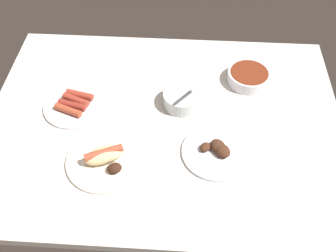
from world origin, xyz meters
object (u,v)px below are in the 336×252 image
bowl_coleslaw (182,98)px  plate_hotdog_assembled (105,158)px  bowl_chili (249,76)px  plate_sausages (75,105)px  plate_grilled_meat (217,151)px

bowl_coleslaw → plate_hotdog_assembled: bowl_coleslaw is taller
plate_hotdog_assembled → bowl_chili: plate_hotdog_assembled is taller
bowl_coleslaw → plate_sausages: 37.37cm
bowl_coleslaw → bowl_chili: 27.10cm
bowl_coleslaw → bowl_chili: (23.77, 13.01, -0.45)cm
bowl_coleslaw → plate_hotdog_assembled: (-22.58, -26.16, -1.23)cm
bowl_coleslaw → plate_grilled_meat: bowl_coleslaw is taller
plate_sausages → bowl_chili: 63.16cm
plate_grilled_meat → plate_sausages: size_ratio=1.01×
plate_hotdog_assembled → bowl_chili: size_ratio=1.58×
plate_grilled_meat → plate_hotdog_assembled: 34.70cm
bowl_coleslaw → plate_grilled_meat: (11.68, -20.69, -1.92)cm
plate_hotdog_assembled → plate_sausages: 26.86cm
plate_hotdog_assembled → plate_sausages: bearing=122.8°
plate_sausages → bowl_chili: (60.92, 16.61, 1.44)cm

